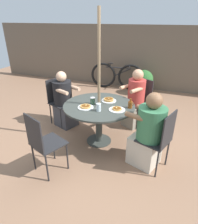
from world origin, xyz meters
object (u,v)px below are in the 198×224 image
at_px(bicycle, 117,76).
at_px(coffee_cup, 93,101).
at_px(syrup_bottle, 130,104).
at_px(drinking_glass_a, 99,107).
at_px(pancake_plate_a, 117,109).
at_px(patio_chair_east, 59,99).
at_px(diner_west, 148,134).
at_px(patio_chair_south, 43,141).
at_px(patio_chair_west, 160,138).
at_px(pancake_plate_c, 109,100).
at_px(pancake_plate_b, 86,107).
at_px(patio_table, 99,111).
at_px(diner_north, 135,101).
at_px(diner_east, 64,102).
at_px(potted_shrub, 144,81).
at_px(patio_chair_north, 140,99).

bearing_deg(bicycle, coffee_cup, -87.92).
bearing_deg(syrup_bottle, drinking_glass_a, -146.65).
bearing_deg(syrup_bottle, pancake_plate_a, -139.49).
xyz_separation_m(patio_chair_east, diner_west, (1.92, -0.72, -0.01)).
distance_m(patio_chair_south, syrup_bottle, 1.47).
bearing_deg(patio_chair_west, pancake_plate_c, 77.42).
bearing_deg(pancake_plate_b, patio_chair_south, -107.13).
xyz_separation_m(pancake_plate_a, syrup_bottle, (0.18, 0.15, 0.05)).
bearing_deg(drinking_glass_a, coffee_cup, 130.44).
relative_size(pancake_plate_a, drinking_glass_a, 2.06).
bearing_deg(syrup_bottle, patio_chair_west, -39.83).
relative_size(patio_table, pancake_plate_a, 4.67).
distance_m(diner_north, coffee_cup, 1.03).
bearing_deg(diner_west, pancake_plate_a, 86.82).
distance_m(patio_chair_west, drinking_glass_a, 1.01).
bearing_deg(drinking_glass_a, diner_east, 149.60).
bearing_deg(pancake_plate_b, patio_chair_west, -9.35).
distance_m(diner_east, diner_west, 1.88).
height_order(patio_table, patio_chair_west, patio_chair_west).
distance_m(patio_chair_west, coffee_cup, 1.25).
height_order(patio_chair_west, bicycle, patio_chair_west).
relative_size(patio_chair_south, pancake_plate_b, 3.63).
height_order(pancake_plate_c, potted_shrub, pancake_plate_c).
height_order(diner_north, drinking_glass_a, diner_north).
bearing_deg(diner_west, syrup_bottle, 63.58).
relative_size(diner_north, coffee_cup, 10.31).
distance_m(patio_table, diner_east, 0.94).
bearing_deg(pancake_plate_b, potted_shrub, 80.69).
height_order(pancake_plate_a, pancake_plate_b, same).
bearing_deg(patio_chair_south, potted_shrub, 101.60).
bearing_deg(coffee_cup, patio_chair_west, -18.26).
bearing_deg(pancake_plate_c, potted_shrub, 85.09).
distance_m(diner_north, diner_west, 1.22).
xyz_separation_m(patio_chair_north, potted_shrub, (-0.22, 1.82, -0.15)).
bearing_deg(diner_east, coffee_cup, 87.44).
distance_m(diner_north, bicycle, 2.38).
distance_m(diner_north, diner_east, 1.42).
bearing_deg(patio_chair_north, patio_table, 90.00).
xyz_separation_m(patio_chair_west, drinking_glass_a, (-0.97, 0.15, 0.25)).
distance_m(patio_chair_north, patio_chair_south, 2.22).
xyz_separation_m(patio_chair_south, syrup_bottle, (0.95, 1.09, 0.25)).
height_order(patio_table, pancake_plate_a, pancake_plate_a).
bearing_deg(patio_chair_west, diner_west, 90.00).
height_order(patio_chair_south, pancake_plate_c, patio_chair_south).
distance_m(pancake_plate_a, pancake_plate_c, 0.39).
height_order(patio_chair_south, diner_west, diner_west).
distance_m(diner_west, bicycle, 3.59).
distance_m(patio_chair_north, diner_east, 1.55).
height_order(patio_table, coffee_cup, coffee_cup).
distance_m(diner_east, pancake_plate_c, 1.01).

